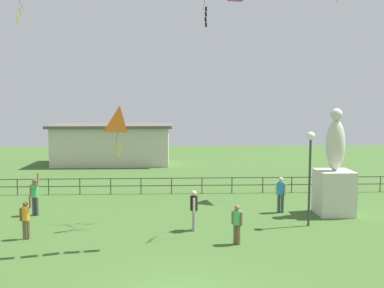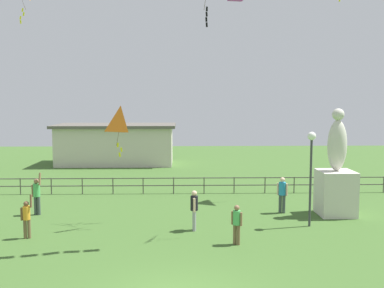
{
  "view_description": "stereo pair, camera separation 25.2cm",
  "coord_description": "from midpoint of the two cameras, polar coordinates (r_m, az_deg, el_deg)",
  "views": [
    {
      "loc": [
        -0.08,
        -11.2,
        5.49
      ],
      "look_at": [
        0.61,
        5.84,
        3.74
      ],
      "focal_mm": 41.05,
      "sensor_mm": 36.0,
      "label": 1
    },
    {
      "loc": [
        0.17,
        -11.2,
        5.49
      ],
      "look_at": [
        0.61,
        5.84,
        3.74
      ],
      "focal_mm": 41.05,
      "sensor_mm": 36.0,
      "label": 2
    }
  ],
  "objects": [
    {
      "name": "person_3",
      "position": [
        18.51,
        0.68,
        -8.26
      ],
      "size": [
        0.31,
        0.51,
        1.7
      ],
      "color": "#99999E",
      "rests_on": "ground_plane"
    },
    {
      "name": "waterfront_railing",
      "position": [
        25.67,
        -2.26,
        -5.06
      ],
      "size": [
        36.03,
        0.06,
        0.95
      ],
      "color": "#4C4742",
      "rests_on": "ground_plane"
    },
    {
      "name": "person_5",
      "position": [
        16.9,
        6.26,
        -10.03
      ],
      "size": [
        0.4,
        0.29,
        1.52
      ],
      "color": "brown",
      "rests_on": "ground_plane"
    },
    {
      "name": "pavilion_building",
      "position": [
        37.77,
        -9.63,
        0.02
      ],
      "size": [
        10.07,
        5.09,
        3.37
      ],
      "color": "beige",
      "rests_on": "ground_plane"
    },
    {
      "name": "lamppost",
      "position": [
        19.44,
        15.59,
        -1.68
      ],
      "size": [
        0.36,
        0.36,
        4.11
      ],
      "color": "#38383D",
      "rests_on": "ground_plane"
    },
    {
      "name": "kite_3",
      "position": [
        19.85,
        -8.87,
        3.05
      ],
      "size": [
        0.99,
        0.76,
        2.27
      ],
      "color": "orange"
    },
    {
      "name": "statue_monument",
      "position": [
        21.95,
        18.52,
        -4.53
      ],
      "size": [
        1.63,
        1.63,
        5.06
      ],
      "color": "beige",
      "rests_on": "ground_plane"
    },
    {
      "name": "person_1",
      "position": [
        21.75,
        11.97,
        -6.18
      ],
      "size": [
        0.49,
        0.32,
        1.74
      ],
      "color": "#3F4C47",
      "rests_on": "ground_plane"
    },
    {
      "name": "person_6",
      "position": [
        18.63,
        -20.33,
        -8.83
      ],
      "size": [
        0.47,
        0.28,
        1.77
      ],
      "color": "brown",
      "rests_on": "ground_plane"
    },
    {
      "name": "person_0",
      "position": [
        22.15,
        -19.22,
        -6.1
      ],
      "size": [
        0.52,
        0.36,
        2.04
      ],
      "color": "#3F4C47",
      "rests_on": "ground_plane"
    }
  ]
}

